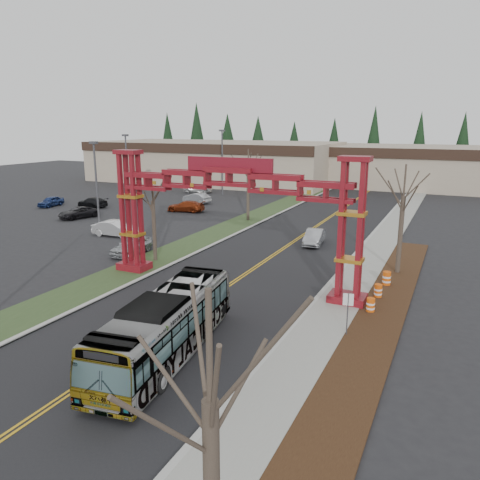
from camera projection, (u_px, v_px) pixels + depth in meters
The scene contains 33 objects.
road at pixel (268, 259), 38.00m from camera, with size 12.00×110.00×0.02m, color black.
lane_line_left at pixel (267, 259), 38.04m from camera, with size 0.12×100.00×0.01m, color gold.
lane_line_right at pixel (269, 259), 37.95m from camera, with size 0.12×100.00×0.01m, color gold.
curb_right at pixel (343, 268), 35.44m from camera, with size 0.30×110.00×0.15m, color #B0B0AA.
sidewalk_right at pixel (363, 270), 34.84m from camera, with size 2.60×110.00×0.14m, color gray.
landscape_strip at pixel (356, 371), 20.59m from camera, with size 2.60×50.00×0.12m, color black.
grass_median at pixel (184, 248), 41.30m from camera, with size 4.00×110.00×0.08m, color #2E4321.
curb_left at pixel (202, 250), 40.53m from camera, with size 0.30×110.00×0.15m, color #B0B0AA.
gateway_arch at pixel (229, 198), 30.42m from camera, with size 18.20×1.60×8.90m.
retail_building_west at pixel (215, 161), 90.77m from camera, with size 46.00×22.30×7.50m.
retail_building_east at pixel (439, 167), 81.30m from camera, with size 38.00×20.30×7.00m.
conifer_treeline at pixel (392, 146), 95.20m from camera, with size 116.10×5.60×13.00m.
transit_bus at pixel (166, 326), 21.73m from camera, with size 2.56×10.93×3.04m, color #AEB1B6.
silver_sedan at pixel (314, 237), 42.54m from camera, with size 1.46×4.19×1.38m, color #A5A8AD.
parked_car_near_a at pixel (132, 245), 39.33m from camera, with size 1.76×4.38×1.49m, color #A1A4A8.
parked_car_near_b at pixel (115, 229), 45.69m from camera, with size 1.62×4.63×1.53m, color white.
parked_car_near_c at pixel (78, 213), 54.59m from camera, with size 2.14×4.64×1.29m, color black.
parked_car_mid_a at pixel (186, 206), 58.72m from camera, with size 1.93×4.75×1.38m, color maroon.
parked_car_mid_b at pixel (51, 201), 62.53m from camera, with size 1.59×3.96×1.35m, color navy.
parked_car_far_a at pixel (197, 198), 65.23m from camera, with size 1.51×4.33×1.43m, color #B0B2B8.
parked_car_far_b at pixel (198, 189), 75.24m from camera, with size 2.11×4.58×1.27m, color silver.
parked_car_far_c at pixel (92, 202), 62.00m from camera, with size 1.85×4.54×1.32m, color black.
bare_tree_median_mid at pixel (153, 201), 36.38m from camera, with size 3.02×3.02×6.84m.
bare_tree_median_far at pixel (248, 170), 52.02m from camera, with size 3.36×3.36×8.04m.
bare_tree_right_near at pixel (210, 403), 8.04m from camera, with size 3.10×3.10×8.03m.
bare_tree_right_far at pixel (404, 197), 32.97m from camera, with size 3.41×3.41×7.96m.
light_pole_near at pixel (96, 182), 45.25m from camera, with size 0.79×0.39×9.10m.
light_pole_mid at pixel (127, 165), 62.79m from camera, with size 0.82×0.41×9.43m.
light_pole_far at pixel (222, 158), 71.70m from camera, with size 0.86×0.43×9.95m.
street_sign at pixel (348, 306), 23.70m from camera, with size 0.53×0.15×2.34m.
barrel_south at pixel (371, 306), 26.99m from camera, with size 0.49×0.49×0.91m.
barrel_mid at pixel (378, 291), 29.27m from camera, with size 0.50×0.50×0.93m.
barrel_north at pixel (387, 279), 31.50m from camera, with size 0.55×0.55×1.03m.
Camera 1 is at (13.50, -9.02, 10.59)m, focal length 35.00 mm.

